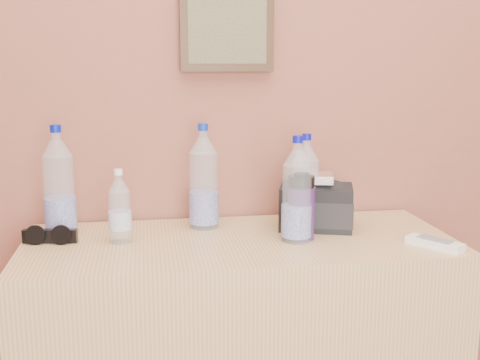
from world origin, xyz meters
The scene contains 11 objects.
picture_frame centered at (-0.08, 1.98, 1.40)m, with size 0.30×0.03×0.25m, color #382311, non-canonical shape.
pet_large_a centered at (-0.60, 1.85, 0.94)m, with size 0.09×0.09×0.33m.
pet_large_b centered at (-0.17, 1.87, 0.94)m, with size 0.09×0.09×0.33m.
pet_large_c centered at (0.15, 1.82, 0.92)m, with size 0.08×0.08×0.30m.
pet_large_d centered at (0.09, 1.68, 0.93)m, with size 0.08×0.08×0.31m.
pet_small centered at (-0.42, 1.74, 0.88)m, with size 0.06×0.06×0.22m.
nalgene_bottle centered at (0.10, 1.69, 0.89)m, with size 0.08×0.08×0.20m.
sunglasses centered at (-0.62, 1.77, 0.81)m, with size 0.16×0.06×0.04m, color black, non-canonical shape.
ac_remote centered at (0.46, 1.55, 0.80)m, with size 0.16×0.05×0.02m, color silver.
toiletry_bag centered at (0.18, 1.81, 0.87)m, with size 0.22×0.16×0.15m, color black, non-canonical shape.
foil_packet centered at (0.16, 1.79, 0.95)m, with size 0.12×0.10×0.03m, color white.
Camera 1 is at (-0.34, 0.03, 1.31)m, focal length 45.00 mm.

